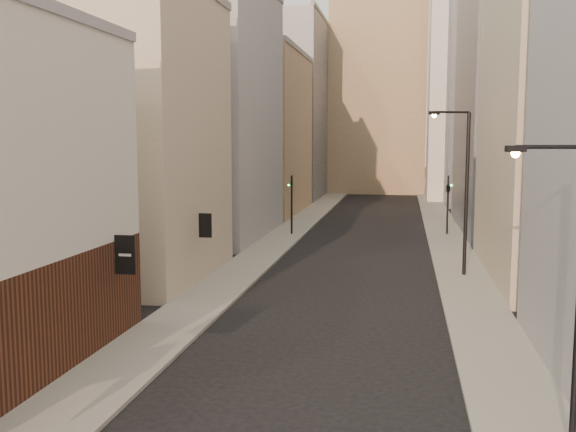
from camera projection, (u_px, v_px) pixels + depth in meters
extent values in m
cube|color=gray|center=(307.00, 218.00, 64.59)|extent=(3.00, 140.00, 0.15)
cube|color=gray|center=(439.00, 221.00, 62.30)|extent=(3.00, 140.00, 0.15)
cube|color=black|center=(125.00, 255.00, 24.25)|extent=(0.80, 0.08, 1.50)
cube|color=black|center=(205.00, 225.00, 34.05)|extent=(0.70, 0.08, 1.30)
cube|color=tan|center=(135.00, 138.00, 36.29)|extent=(8.00, 12.00, 16.00)
cube|color=gray|center=(216.00, 114.00, 51.69)|extent=(8.00, 16.00, 20.00)
cube|color=#8F785A|center=(264.00, 134.00, 69.45)|extent=(8.00, 18.00, 17.00)
cube|color=gray|center=(295.00, 110.00, 88.58)|extent=(8.00, 20.00, 24.00)
cube|color=tan|center=(568.00, 102.00, 35.72)|extent=(8.00, 16.00, 20.00)
cube|color=gray|center=(512.00, 80.00, 54.91)|extent=(8.00, 20.00, 26.00)
cube|color=gray|center=(529.00, 2.00, 79.79)|extent=(20.00, 22.00, 50.00)
cube|color=#8F785A|center=(379.00, 100.00, 98.13)|extent=(14.00, 14.00, 28.00)
cube|color=silver|center=(461.00, 68.00, 82.15)|extent=(8.00, 8.00, 34.00)
cylinder|color=black|center=(552.00, 147.00, 15.33)|extent=(1.72, 0.40, 0.10)
cube|color=black|center=(516.00, 149.00, 15.34)|extent=(0.50, 0.27, 0.16)
sphere|color=#FF9C3F|center=(515.00, 153.00, 15.35)|extent=(0.21, 0.21, 0.21)
cylinder|color=black|center=(466.00, 196.00, 36.65)|extent=(0.21, 0.21, 9.46)
cylinder|color=black|center=(452.00, 112.00, 35.88)|extent=(2.00, 0.89, 0.13)
cube|color=black|center=(434.00, 113.00, 35.69)|extent=(0.62, 0.43, 0.19)
sphere|color=#FF9C3F|center=(434.00, 115.00, 35.70)|extent=(0.25, 0.25, 0.25)
cylinder|color=black|center=(292.00, 206.00, 53.09)|extent=(0.16, 0.16, 5.00)
imported|color=black|center=(292.00, 185.00, 52.89)|extent=(0.54, 0.54, 1.34)
sphere|color=#19E533|center=(289.00, 185.00, 52.93)|extent=(0.16, 0.16, 0.16)
cylinder|color=black|center=(448.00, 206.00, 52.98)|extent=(0.16, 0.16, 5.00)
imported|color=black|center=(448.00, 185.00, 52.77)|extent=(0.68, 0.68, 1.22)
sphere|color=#19E533|center=(451.00, 185.00, 52.73)|extent=(0.16, 0.16, 0.16)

